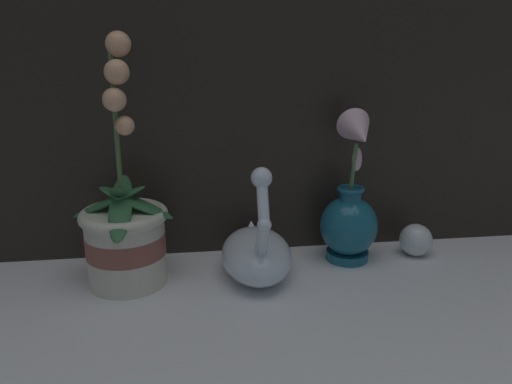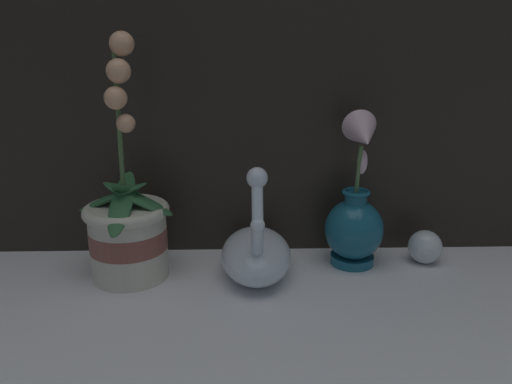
{
  "view_description": "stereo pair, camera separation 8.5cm",
  "coord_description": "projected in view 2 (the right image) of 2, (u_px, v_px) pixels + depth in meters",
  "views": [
    {
      "loc": [
        -0.14,
        -0.69,
        0.41
      ],
      "look_at": [
        -0.04,
        0.11,
        0.16
      ],
      "focal_mm": 35.0,
      "sensor_mm": 36.0,
      "label": 1
    },
    {
      "loc": [
        -0.06,
        -0.7,
        0.41
      ],
      "look_at": [
        -0.04,
        0.11,
        0.16
      ],
      "focal_mm": 35.0,
      "sensor_mm": 36.0,
      "label": 2
    }
  ],
  "objects": [
    {
      "name": "orchid_potted_plant",
      "position": [
        128.0,
        227.0,
        0.87
      ],
      "size": [
        0.18,
        0.19,
        0.42
      ],
      "color": "beige",
      "rests_on": "ground_plane"
    },
    {
      "name": "glass_sphere",
      "position": [
        425.0,
        247.0,
        0.94
      ],
      "size": [
        0.06,
        0.06,
        0.06
      ],
      "color": "silver",
      "rests_on": "ground_plane"
    },
    {
      "name": "blue_vase",
      "position": [
        355.0,
        216.0,
        0.92
      ],
      "size": [
        0.11,
        0.12,
        0.29
      ],
      "color": "#195B75",
      "rests_on": "ground_plane"
    },
    {
      "name": "swan_figurine",
      "position": [
        256.0,
        251.0,
        0.88
      ],
      "size": [
        0.12,
        0.21,
        0.22
      ],
      "color": "silver",
      "rests_on": "ground_plane"
    },
    {
      "name": "ground_plane",
      "position": [
        282.0,
        307.0,
        0.79
      ],
      "size": [
        2.8,
        2.8,
        0.0
      ],
      "primitive_type": "plane",
      "color": "white"
    }
  ]
}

